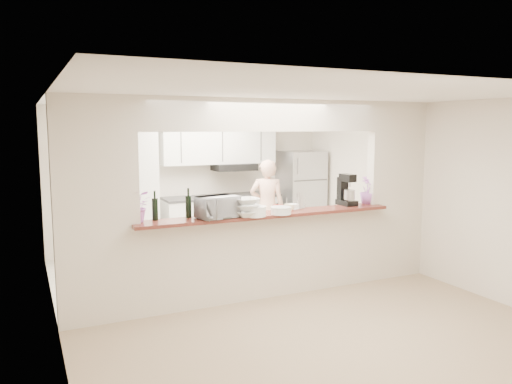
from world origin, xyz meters
TOP-DOWN VIEW (x-y plane):
  - floor at (0.00, 0.00)m, footprint 6.00×6.00m
  - tile_overlay at (0.00, 1.55)m, footprint 5.00×2.90m
  - partition at (0.00, 0.00)m, footprint 5.00×0.15m
  - bar_counter at (0.00, -0.00)m, footprint 3.40×0.38m
  - kitchen_cabinets at (-0.19, 2.72)m, footprint 3.15×0.62m
  - refrigerator at (2.05, 2.65)m, footprint 0.75×0.70m
  - flower_left at (-1.60, 0.05)m, footprint 0.41×0.38m
  - wine_bottle_a at (-1.40, 0.07)m, footprint 0.07×0.07m
  - wine_bottle_b at (-1.00, 0.07)m, footprint 0.07×0.07m
  - toaster_oven at (-0.70, -0.10)m, footprint 0.52×0.40m
  - serving_bowls at (-0.36, -0.17)m, footprint 0.31×0.31m
  - plate_stack_a at (-0.25, -0.19)m, footprint 0.27×0.27m
  - plate_stack_b at (0.10, -0.19)m, footprint 0.26×0.26m
  - red_bowl at (0.20, 0.08)m, footprint 0.14×0.14m
  - tan_bowl at (0.36, 0.05)m, footprint 0.15×0.15m
  - utensil_caddy at (0.45, 0.05)m, footprint 0.28×0.21m
  - stand_mixer at (1.25, 0.06)m, footprint 0.19×0.30m
  - flower_right at (1.60, 0.05)m, footprint 0.26×0.26m
  - person at (0.96, 1.91)m, footprint 0.70×0.62m

SIDE VIEW (x-z plane):
  - floor at x=0.00m, z-range 0.00..0.00m
  - tile_overlay at x=0.00m, z-range 0.00..0.01m
  - bar_counter at x=0.00m, z-range 0.03..1.12m
  - person at x=0.96m, z-range 0.00..1.61m
  - refrigerator at x=2.05m, z-range 0.00..1.70m
  - kitchen_cabinets at x=-0.19m, z-range -0.15..2.10m
  - red_bowl at x=0.20m, z-range 1.09..1.16m
  - tan_bowl at x=0.36m, z-range 1.09..1.16m
  - plate_stack_b at x=0.10m, z-range 1.09..1.18m
  - plate_stack_a at x=-0.25m, z-range 1.09..1.21m
  - utensil_caddy at x=0.45m, z-range 1.07..1.30m
  - serving_bowls at x=-0.36m, z-range 1.09..1.31m
  - toaster_oven at x=-0.70m, z-range 1.09..1.35m
  - wine_bottle_a at x=-1.40m, z-range 1.05..1.40m
  - wine_bottle_b at x=-1.00m, z-range 1.05..1.40m
  - flower_left at x=-1.60m, z-range 1.09..1.45m
  - flower_right at x=1.60m, z-range 1.09..1.47m
  - stand_mixer at x=1.25m, z-range 1.07..1.50m
  - partition at x=0.00m, z-range 0.23..2.73m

